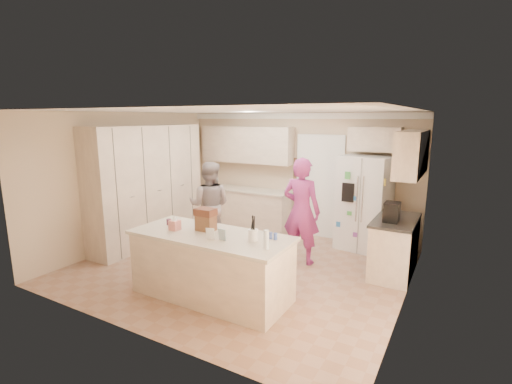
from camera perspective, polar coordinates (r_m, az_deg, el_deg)
The scene contains 41 objects.
floor at distance 6.45m, azimuth -2.35°, elevation -11.50°, with size 5.20×4.60×0.02m, color #9B7762.
ceiling at distance 5.94m, azimuth -2.56°, elevation 12.46°, with size 5.20×4.60×0.02m, color white.
wall_back at distance 8.08m, azimuth 6.26°, elevation 2.80°, with size 5.20×0.02×2.60m, color beige.
wall_front at distance 4.34m, azimuth -18.90°, elevation -5.25°, with size 5.20×0.02×2.60m, color beige.
wall_left at distance 7.75m, azimuth -19.07°, elevation 1.87°, with size 0.02×4.60×2.60m, color beige.
wall_right at distance 5.21m, azimuth 22.75°, elevation -2.81°, with size 0.02×4.60×2.60m, color beige.
crown_back at distance 7.95m, azimuth 6.31°, elevation 11.55°, with size 5.20×0.08×0.12m, color white.
pantry_bank at distance 7.68m, azimuth -16.36°, elevation 1.00°, with size 0.60×2.60×2.35m, color beige.
back_base_cab at distance 8.50m, azimuth -1.84°, elevation -2.63°, with size 2.20×0.60×0.88m, color beige.
back_countertop at distance 8.39m, azimuth -1.90°, elevation 0.40°, with size 2.24×0.63×0.04m, color beige.
back_upper_cab at distance 8.38m, azimuth -1.46°, elevation 7.29°, with size 2.20×0.35×0.80m, color beige.
doorway_opening at distance 7.90m, azimuth 9.79°, elevation 0.66°, with size 0.90×0.06×2.10m, color black.
doorway_casing at distance 7.87m, azimuth 9.71°, elevation 0.62°, with size 1.02×0.03×2.22m, color white.
wall_frame_upper at distance 8.01m, azimuth 6.31°, elevation 4.52°, with size 0.15×0.02×0.20m, color brown.
wall_frame_lower at distance 8.04m, azimuth 6.27°, elevation 2.61°, with size 0.15×0.02×0.20m, color brown.
refrigerator at distance 7.33m, azimuth 16.29°, elevation -1.67°, with size 0.90×0.70×1.80m, color white.
fridge_seam at distance 6.99m, azimuth 15.61°, elevation -2.24°, with size 0.01×0.02×1.78m, color gray.
fridge_dispenser at distance 6.99m, azimuth 13.95°, elevation -0.07°, with size 0.22×0.03×0.35m, color black.
fridge_handle_l at distance 6.96m, azimuth 15.25°, elevation -1.02°, with size 0.02×0.02×0.85m, color silver.
fridge_handle_r at distance 6.94m, azimuth 16.05°, elevation -1.11°, with size 0.02×0.02×0.85m, color silver.
over_fridge_cab at distance 7.33m, azimuth 17.83°, elevation 7.74°, with size 0.95×0.35×0.45m, color beige.
right_base_cab at distance 6.43m, azimuth 20.53°, elevation -8.01°, with size 0.60×1.20×0.88m, color beige.
right_countertop at distance 6.30m, azimuth 20.73°, elevation -4.05°, with size 0.63×1.24×0.04m, color #2D2B28.
right_upper_cab at distance 6.30m, azimuth 22.90°, elevation 5.52°, with size 0.35×1.50×0.70m, color beige.
coffee_maker at distance 6.08m, azimuth 20.17°, elevation -2.91°, with size 0.22×0.28×0.30m, color black.
island_base at distance 5.33m, azimuth -6.90°, elevation -11.38°, with size 2.20×0.90×0.88m, color beige.
island_top at distance 5.17m, azimuth -7.02°, elevation -6.67°, with size 2.28×0.96×0.05m, color beige.
utensil_crock at distance 4.84m, azimuth -0.46°, elevation -6.62°, with size 0.13×0.13×0.15m, color white.
tissue_box at distance 5.41m, azimuth -12.39°, elevation -5.00°, with size 0.13×0.13×0.14m, color #D87C75.
tissue_plume at distance 5.38m, azimuth -12.44°, elevation -3.88°, with size 0.08×0.08×0.08m, color white.
dollhouse_body at distance 5.30m, azimuth -7.72°, elevation -4.73°, with size 0.26×0.18×0.22m, color brown.
dollhouse_roof at distance 5.26m, azimuth -7.77°, elevation -3.06°, with size 0.28×0.20×0.10m, color #592D1E.
jam_jar at distance 5.69m, azimuth -13.26°, elevation -4.50°, with size 0.07×0.07×0.09m, color #59263F.
greeting_card_a at distance 4.90m, azimuth -7.03°, elevation -6.41°, with size 0.12×0.01×0.16m, color white.
greeting_card_b at distance 4.86m, azimuth -5.25°, elevation -6.54°, with size 0.12×0.01×0.16m, color silver.
water_bottle at distance 4.52m, azimuth 1.58°, elevation -7.33°, with size 0.07×0.07×0.24m, color silver.
shaker_salt at distance 4.92m, azimuth 2.27°, elevation -6.71°, with size 0.05×0.05×0.09m, color #31479C.
shaker_pepper at distance 4.89m, azimuth 3.00°, elevation -6.84°, with size 0.05×0.05×0.09m, color #31479C.
teen_boy at distance 7.16m, azimuth -7.16°, elevation -2.06°, with size 0.82×0.64×1.69m, color gray.
teen_girl at distance 6.41m, azimuth 6.99°, elevation -2.91°, with size 0.67×0.44×1.85m, color #A6358D.
fridge_magnets at distance 6.99m, azimuth 15.60°, elevation -2.26°, with size 0.76×0.02×1.44m, color tan, non-canonical shape.
Camera 1 is at (3.16, -5.04, 2.49)m, focal length 26.00 mm.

